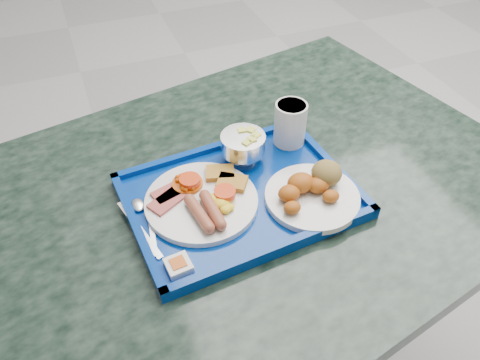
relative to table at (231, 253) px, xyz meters
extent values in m
plane|color=gray|center=(1.12, 0.75, -0.59)|extent=(6.00, 6.00, 0.00)
cylinder|color=slate|center=(0.00, 0.00, -0.20)|extent=(0.12, 0.12, 0.72)
cube|color=black|center=(0.00, 0.00, 0.18)|extent=(1.42, 1.09, 0.04)
cube|color=navy|center=(0.01, -0.03, 0.21)|extent=(0.47, 0.36, 0.01)
cube|color=navy|center=(0.00, 0.12, 0.23)|extent=(0.44, 0.05, 0.01)
cube|color=navy|center=(0.02, -0.18, 0.23)|extent=(0.44, 0.05, 0.01)
cube|color=navy|center=(0.22, -0.01, 0.23)|extent=(0.04, 0.32, 0.01)
cube|color=navy|center=(-0.20, -0.05, 0.23)|extent=(0.04, 0.32, 0.01)
cylinder|color=silver|center=(-0.07, -0.03, 0.23)|extent=(0.22, 0.22, 0.01)
cube|color=#B74D49|center=(-0.12, 0.01, 0.23)|extent=(0.08, 0.06, 0.01)
cube|color=#B74D49|center=(-0.13, -0.01, 0.23)|extent=(0.09, 0.07, 0.01)
cylinder|color=#CB5108|center=(-0.08, 0.02, 0.24)|extent=(0.06, 0.06, 0.01)
sphere|color=#CB5108|center=(-0.10, 0.00, 0.24)|extent=(0.01, 0.01, 0.01)
sphere|color=#CB5108|center=(-0.08, 0.02, 0.24)|extent=(0.01, 0.01, 0.01)
sphere|color=#CB5108|center=(-0.07, 0.04, 0.24)|extent=(0.01, 0.01, 0.01)
sphere|color=#CB5108|center=(-0.09, 0.03, 0.24)|extent=(0.01, 0.01, 0.01)
sphere|color=#CB5108|center=(-0.07, 0.01, 0.24)|extent=(0.01, 0.01, 0.01)
sphere|color=#CB5108|center=(-0.09, 0.04, 0.24)|extent=(0.01, 0.01, 0.01)
sphere|color=#CB5108|center=(-0.10, 0.04, 0.24)|extent=(0.01, 0.01, 0.01)
sphere|color=#CB5108|center=(-0.09, 0.00, 0.24)|extent=(0.01, 0.01, 0.01)
sphere|color=#CB5108|center=(-0.09, 0.01, 0.24)|extent=(0.01, 0.01, 0.01)
sphere|color=#CB5108|center=(-0.07, 0.03, 0.24)|extent=(0.01, 0.01, 0.01)
sphere|color=#CB5108|center=(-0.09, 0.03, 0.24)|extent=(0.01, 0.01, 0.01)
sphere|color=#CB5108|center=(-0.08, 0.02, 0.24)|extent=(0.01, 0.01, 0.01)
sphere|color=#CB5108|center=(-0.10, 0.03, 0.24)|extent=(0.01, 0.01, 0.01)
sphere|color=#CB5108|center=(-0.07, 0.03, 0.24)|extent=(0.01, 0.01, 0.01)
sphere|color=#CB5108|center=(-0.08, 0.00, 0.24)|extent=(0.01, 0.01, 0.01)
sphere|color=#CB5108|center=(-0.07, 0.01, 0.24)|extent=(0.01, 0.01, 0.01)
sphere|color=#CB5108|center=(-0.06, 0.02, 0.24)|extent=(0.01, 0.01, 0.01)
cube|color=#B8802E|center=(-0.01, 0.03, 0.24)|extent=(0.07, 0.06, 0.01)
cube|color=#B8802E|center=(0.00, -0.01, 0.24)|extent=(0.07, 0.07, 0.01)
cylinder|color=brown|center=(-0.09, -0.07, 0.24)|extent=(0.03, 0.09, 0.02)
cylinder|color=brown|center=(-0.06, -0.07, 0.24)|extent=(0.03, 0.09, 0.02)
ellipsoid|color=yellow|center=(-0.04, -0.06, 0.24)|extent=(0.03, 0.03, 0.02)
ellipsoid|color=yellow|center=(-0.02, -0.03, 0.24)|extent=(0.03, 0.03, 0.02)
ellipsoid|color=yellow|center=(-0.03, -0.07, 0.24)|extent=(0.02, 0.02, 0.01)
ellipsoid|color=yellow|center=(-0.03, -0.06, 0.24)|extent=(0.02, 0.02, 0.01)
ellipsoid|color=yellow|center=(-0.04, -0.08, 0.24)|extent=(0.02, 0.02, 0.01)
ellipsoid|color=yellow|center=(-0.03, -0.03, 0.24)|extent=(0.02, 0.02, 0.01)
ellipsoid|color=yellow|center=(-0.05, -0.04, 0.24)|extent=(0.03, 0.03, 0.02)
ellipsoid|color=yellow|center=(-0.02, -0.05, 0.24)|extent=(0.02, 0.02, 0.01)
cylinder|color=red|center=(-0.08, 0.02, 0.25)|extent=(0.04, 0.04, 0.01)
cylinder|color=red|center=(-0.03, -0.04, 0.25)|extent=(0.04, 0.04, 0.01)
cylinder|color=silver|center=(0.14, -0.10, 0.23)|extent=(0.19, 0.19, 0.01)
ellipsoid|color=#B25615|center=(0.16, -0.12, 0.24)|extent=(0.03, 0.03, 0.02)
ellipsoid|color=#B25615|center=(0.15, -0.09, 0.25)|extent=(0.04, 0.04, 0.03)
ellipsoid|color=#B25615|center=(0.12, -0.07, 0.25)|extent=(0.06, 0.05, 0.04)
ellipsoid|color=#B25615|center=(0.09, -0.09, 0.25)|extent=(0.04, 0.04, 0.03)
ellipsoid|color=#B25615|center=(0.08, -0.12, 0.24)|extent=(0.03, 0.03, 0.02)
ellipsoid|color=olive|center=(0.18, -0.07, 0.26)|extent=(0.06, 0.06, 0.05)
cylinder|color=silver|center=(0.06, 0.07, 0.22)|extent=(0.06, 0.06, 0.01)
cylinder|color=silver|center=(0.06, 0.07, 0.24)|extent=(0.02, 0.02, 0.02)
cylinder|color=silver|center=(0.06, 0.07, 0.26)|extent=(0.10, 0.10, 0.04)
cube|color=#FAFF61|center=(0.07, 0.05, 0.28)|extent=(0.02, 0.02, 0.01)
cube|color=#FAFF61|center=(0.06, 0.09, 0.28)|extent=(0.02, 0.02, 0.01)
cube|color=#FAFF61|center=(0.08, 0.06, 0.28)|extent=(0.02, 0.02, 0.01)
cube|color=#FAFF61|center=(0.08, 0.08, 0.28)|extent=(0.02, 0.02, 0.01)
cube|color=#FAFF61|center=(0.06, 0.04, 0.28)|extent=(0.02, 0.02, 0.01)
cylinder|color=silver|center=(0.18, 0.09, 0.27)|extent=(0.07, 0.07, 0.10)
cylinder|color=#CA5D0B|center=(0.18, 0.09, 0.31)|extent=(0.06, 0.06, 0.01)
cube|color=silver|center=(-0.18, -0.06, 0.22)|extent=(0.02, 0.12, 0.00)
ellipsoid|color=silver|center=(-0.19, 0.01, 0.22)|extent=(0.03, 0.04, 0.01)
cube|color=silver|center=(-0.20, -0.05, 0.22)|extent=(0.05, 0.17, 0.00)
cube|color=white|center=(-0.15, -0.16, 0.23)|extent=(0.05, 0.05, 0.01)
cube|color=#CC5216|center=(-0.15, -0.16, 0.24)|extent=(0.03, 0.03, 0.00)
camera|label=1|loc=(-0.23, -0.65, 0.88)|focal=35.00mm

